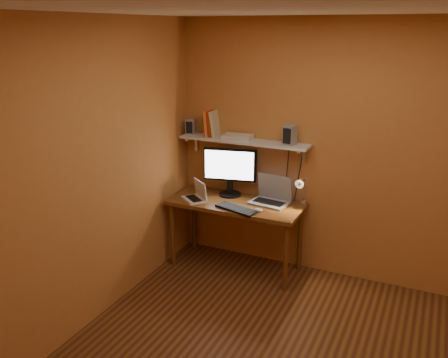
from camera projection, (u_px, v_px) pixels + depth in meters
The scene contains 14 objects.
room at pixel (288, 207), 3.29m from camera, with size 3.44×3.24×2.64m.
desk at pixel (236, 210), 4.98m from camera, with size 1.40×0.60×0.75m.
wall_shelf at pixel (244, 141), 4.93m from camera, with size 1.40×0.25×0.21m.
monitor at pixel (230, 169), 5.07m from camera, with size 0.57×0.29×0.52m.
laptop at pixel (272, 196), 4.92m from camera, with size 0.42×0.32×0.29m.
netbook at pixel (197, 195), 5.00m from camera, with size 0.33×0.32×0.21m.
keyboard at pixel (236, 209), 4.73m from camera, with size 0.44×0.15×0.02m, color black.
mouse at pixel (259, 210), 4.69m from camera, with size 0.09×0.06×0.03m, color silver.
desk_lamp at pixel (302, 188), 4.73m from camera, with size 0.09×0.23×0.38m.
speaker_left at pixel (190, 127), 5.17m from camera, with size 0.09×0.09×0.16m, color gray.
speaker_right at pixel (290, 135), 4.69m from camera, with size 0.11×0.11×0.20m, color gray.
books at pixel (212, 123), 5.07m from camera, with size 0.15×0.19×0.27m.
shelf_camera at pixel (225, 137), 4.93m from camera, with size 0.09×0.04×0.05m.
router at pixel (238, 137), 4.93m from camera, with size 0.30×0.20×0.05m, color silver.
Camera 1 is at (0.90, -2.97, 2.49)m, focal length 38.00 mm.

